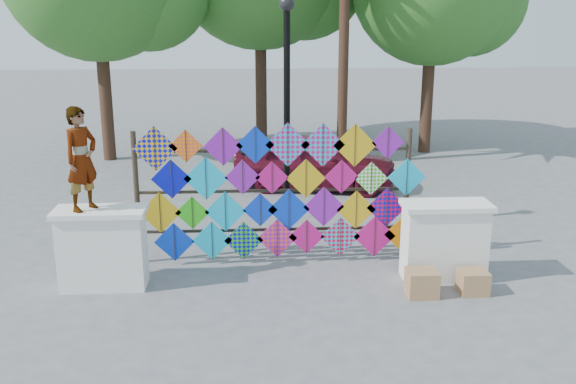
% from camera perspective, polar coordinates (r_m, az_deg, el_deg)
% --- Properties ---
extents(ground, '(80.00, 80.00, 0.00)m').
position_cam_1_polar(ground, '(10.56, -1.09, -7.59)').
color(ground, gray).
rests_on(ground, ground).
extents(parapet_left, '(1.40, 0.65, 1.28)m').
position_cam_1_polar(parapet_left, '(10.39, -16.17, -4.79)').
color(parapet_left, white).
rests_on(parapet_left, ground).
extents(parapet_right, '(1.40, 0.65, 1.28)m').
position_cam_1_polar(parapet_right, '(10.59, 13.74, -4.23)').
color(parapet_right, white).
rests_on(parapet_right, ground).
extents(kite_rack, '(4.94, 0.24, 2.43)m').
position_cam_1_polar(kite_rack, '(10.84, -0.85, -0.16)').
color(kite_rack, '#30251B').
rests_on(kite_rack, ground).
extents(vendor_woman, '(0.64, 0.69, 1.57)m').
position_cam_1_polar(vendor_woman, '(10.05, -17.90, 2.81)').
color(vendor_woman, '#99999E').
rests_on(vendor_woman, parapet_left).
extents(sedan, '(4.20, 2.35, 1.35)m').
position_cam_1_polar(sedan, '(15.66, 2.40, 2.78)').
color(sedan, '#5B0F21').
rests_on(sedan, ground).
extents(lamppost, '(0.28, 0.28, 4.46)m').
position_cam_1_polar(lamppost, '(11.81, -0.10, 8.48)').
color(lamppost, black).
rests_on(lamppost, ground).
extents(cardboard_box_near, '(0.46, 0.41, 0.41)m').
position_cam_1_polar(cardboard_box_near, '(10.06, 11.81, -7.93)').
color(cardboard_box_near, '#AF7F55').
rests_on(cardboard_box_near, ground).
extents(cardboard_box_far, '(0.43, 0.39, 0.36)m').
position_cam_1_polar(cardboard_box_far, '(10.35, 16.12, -7.68)').
color(cardboard_box_far, '#AF7F55').
rests_on(cardboard_box_far, ground).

